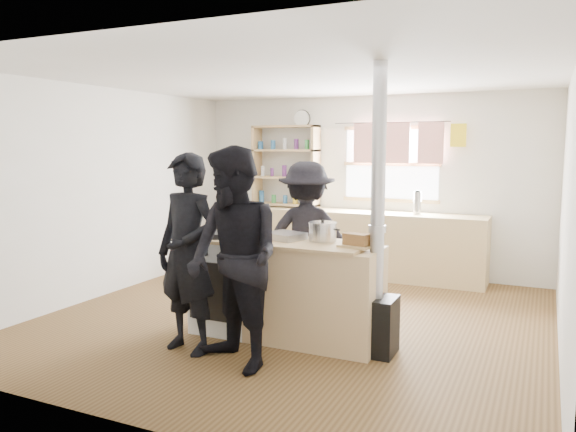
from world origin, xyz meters
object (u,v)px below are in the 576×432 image
(stockpot_stove, at_px, (250,227))
(roast_tray, at_px, (285,235))
(skillet_greens, at_px, (218,235))
(bread_board, at_px, (356,241))
(cooking_island, at_px, (285,289))
(thermos, at_px, (417,203))
(flue_heater, at_px, (376,281))
(stockpot_counter, at_px, (323,232))
(person_near_left, at_px, (188,253))
(person_near_right, at_px, (234,259))
(person_far, at_px, (306,236))

(stockpot_stove, bearing_deg, roast_tray, -11.04)
(skillet_greens, relative_size, bread_board, 1.28)
(roast_tray, relative_size, stockpot_stove, 1.84)
(cooking_island, bearing_deg, thermos, 77.03)
(roast_tray, height_order, stockpot_stove, stockpot_stove)
(flue_heater, bearing_deg, stockpot_counter, 163.99)
(person_near_left, xyz_separation_m, person_near_right, (0.56, -0.16, 0.03))
(stockpot_counter, bearing_deg, flue_heater, -16.01)
(thermos, distance_m, person_near_left, 3.66)
(stockpot_counter, bearing_deg, person_far, 121.98)
(bread_board, height_order, person_far, person_far)
(stockpot_counter, relative_size, bread_board, 0.82)
(stockpot_stove, height_order, flue_heater, flue_heater)
(roast_tray, distance_m, person_near_right, 0.90)
(stockpot_counter, bearing_deg, skillet_greens, -166.46)
(person_far, bearing_deg, stockpot_stove, 49.35)
(skillet_greens, relative_size, roast_tray, 1.00)
(cooking_island, relative_size, flue_heater, 0.79)
(bread_board, height_order, person_near_left, person_near_left)
(cooking_island, height_order, person_far, person_far)
(bread_board, xyz_separation_m, person_far, (-0.89, 0.99, -0.16))
(thermos, xyz_separation_m, person_near_left, (-1.26, -3.43, -0.18))
(bread_board, bearing_deg, cooking_island, 176.07)
(stockpot_stove, height_order, person_near_right, person_near_right)
(thermos, bearing_deg, stockpot_stove, -112.66)
(thermos, height_order, person_far, person_far)
(skillet_greens, bearing_deg, flue_heater, 2.76)
(stockpot_counter, distance_m, bread_board, 0.42)
(skillet_greens, bearing_deg, person_near_right, -50.51)
(roast_tray, relative_size, stockpot_counter, 1.56)
(skillet_greens, bearing_deg, cooking_island, 9.41)
(thermos, distance_m, person_far, 2.02)
(roast_tray, bearing_deg, stockpot_counter, 8.04)
(skillet_greens, bearing_deg, thermos, 65.87)
(thermos, distance_m, flue_heater, 2.84)
(person_far, bearing_deg, stockpot_counter, 100.81)
(thermos, bearing_deg, roast_tray, -103.99)
(person_near_left, bearing_deg, stockpot_counter, 48.84)
(bread_board, bearing_deg, skillet_greens, -177.51)
(skillet_greens, distance_m, person_near_right, 0.93)
(flue_heater, bearing_deg, thermos, 95.15)
(stockpot_counter, bearing_deg, stockpot_stove, 177.73)
(thermos, distance_m, bread_board, 2.82)
(bread_board, distance_m, flue_heater, 0.38)
(stockpot_counter, distance_m, person_far, 0.97)
(skillet_greens, height_order, roast_tray, roast_tray)
(roast_tray, relative_size, person_far, 0.25)
(flue_heater, height_order, person_far, flue_heater)
(stockpot_stove, xyz_separation_m, person_near_right, (0.39, -0.98, -0.11))
(thermos, relative_size, roast_tray, 0.73)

